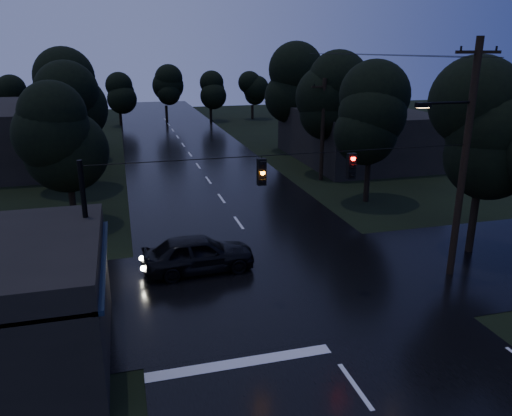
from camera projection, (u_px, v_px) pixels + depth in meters
name	position (u px, v px, depth m)	size (l,w,h in m)	color
main_road	(208.00, 180.00, 37.71)	(12.00, 120.00, 0.02)	black
cross_street	(282.00, 284.00, 21.17)	(60.00, 9.00, 0.02)	black
building_far_right	(356.00, 135.00, 44.20)	(10.00, 14.00, 4.40)	black
building_far_left	(26.00, 135.00, 42.65)	(10.00, 16.00, 5.00)	black
utility_pole_main	(463.00, 157.00, 20.49)	(3.50, 0.30, 10.00)	black
utility_pole_far	(323.00, 129.00, 36.75)	(2.00, 0.30, 7.50)	black
anchor_pole_left	(89.00, 244.00, 17.46)	(0.18, 0.18, 6.00)	black
span_signals	(306.00, 168.00, 18.78)	(15.00, 0.37, 1.12)	black
tree_corner_near	(486.00, 130.00, 22.74)	(4.48, 4.48, 9.44)	black
tree_left_a	(64.00, 133.00, 26.51)	(3.92, 3.92, 8.26)	black
tree_left_b	(65.00, 109.00, 33.60)	(4.20, 4.20, 8.85)	black
tree_left_c	(68.00, 92.00, 42.52)	(4.48, 4.48, 9.44)	black
tree_right_a	(372.00, 115.00, 30.88)	(4.20, 4.20, 8.85)	black
tree_right_b	(330.00, 97.00, 38.27)	(4.48, 4.48, 9.44)	black
tree_right_c	(294.00, 83.00, 47.49)	(4.76, 4.76, 10.03)	black
car	(198.00, 253.00, 22.16)	(2.00, 4.97, 1.69)	black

